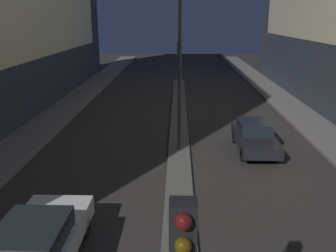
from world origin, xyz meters
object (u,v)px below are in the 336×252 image
Objects in this scene: car_left_lane at (37,244)px; car_right_lane at (255,137)px; traffic_light_mid at (179,56)px; street_lamp at (180,10)px.

car_left_lane is 1.11× the size of car_right_lane.
traffic_light_mid is 22.82m from car_left_lane.
traffic_light_mid is 0.46× the size of street_lamp.
traffic_light_mid is at bearing 105.72° from car_right_lane.
street_lamp reaches higher than traffic_light_mid.
traffic_light_mid is 1.03× the size of car_right_lane.
street_lamp reaches higher than car_left_lane.
car_right_lane is (7.41, 9.20, -0.01)m from car_left_lane.
traffic_light_mid is 0.93× the size of car_left_lane.
street_lamp is 2.04× the size of car_left_lane.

